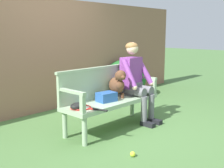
% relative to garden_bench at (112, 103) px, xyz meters
% --- Properties ---
extents(ground_plane, '(40.00, 40.00, 0.00)m').
position_rel_garden_bench_xyz_m(ground_plane, '(0.00, 0.00, -0.40)').
color(ground_plane, '#4C753D').
extents(brick_garden_fence, '(8.00, 0.30, 2.11)m').
position_rel_garden_bench_xyz_m(brick_garden_fence, '(0.00, 1.74, 0.66)').
color(brick_garden_fence, '#936651').
rests_on(brick_garden_fence, ground).
extents(hedge_bush_far_left, '(1.16, 0.85, 0.72)m').
position_rel_garden_bench_xyz_m(hedge_bush_far_left, '(1.76, 1.33, -0.04)').
color(hedge_bush_far_left, '#337538').
rests_on(hedge_bush_far_left, ground).
extents(hedge_bush_mid_left, '(1.10, 0.98, 0.85)m').
position_rel_garden_bench_xyz_m(hedge_bush_mid_left, '(1.88, 1.34, 0.03)').
color(hedge_bush_mid_left, '#1E5B23').
rests_on(hedge_bush_mid_left, ground).
extents(garden_bench, '(1.69, 0.54, 0.46)m').
position_rel_garden_bench_xyz_m(garden_bench, '(0.00, 0.00, 0.00)').
color(garden_bench, '#9EB793').
rests_on(garden_bench, ground).
extents(bench_backrest, '(1.73, 0.06, 0.50)m').
position_rel_garden_bench_xyz_m(bench_backrest, '(0.00, 0.24, 0.31)').
color(bench_backrest, '#9EB793').
rests_on(bench_backrest, garden_bench).
extents(bench_armrest_left_end, '(0.06, 0.54, 0.28)m').
position_rel_garden_bench_xyz_m(bench_armrest_left_end, '(-0.80, -0.09, 0.26)').
color(bench_armrest_left_end, '#9EB793').
rests_on(bench_armrest_left_end, garden_bench).
extents(bench_armrest_right_end, '(0.06, 0.54, 0.28)m').
position_rel_garden_bench_xyz_m(bench_armrest_right_end, '(0.80, -0.09, 0.26)').
color(bench_armrest_right_end, '#9EB793').
rests_on(bench_armrest_right_end, garden_bench).
extents(person_seated, '(0.56, 0.67, 1.33)m').
position_rel_garden_bench_xyz_m(person_seated, '(0.55, -0.02, 0.33)').
color(person_seated, black).
rests_on(person_seated, ground).
extents(dog_on_bench, '(0.33, 0.45, 0.46)m').
position_rel_garden_bench_xyz_m(dog_on_bench, '(0.15, 0.02, 0.29)').
color(dog_on_bench, brown).
rests_on(dog_on_bench, garden_bench).
extents(tennis_racket, '(0.36, 0.58, 0.03)m').
position_rel_garden_bench_xyz_m(tennis_racket, '(-0.64, -0.04, 0.07)').
color(tennis_racket, red).
rests_on(tennis_racket, garden_bench).
extents(baseball_glove, '(0.24, 0.20, 0.09)m').
position_rel_garden_bench_xyz_m(baseball_glove, '(-0.72, -0.02, 0.10)').
color(baseball_glove, black).
rests_on(baseball_glove, garden_bench).
extents(sports_bag, '(0.31, 0.24, 0.14)m').
position_rel_garden_bench_xyz_m(sports_bag, '(-0.13, -0.01, 0.13)').
color(sports_bag, '#2856A3').
rests_on(sports_bag, garden_bench).
extents(tennis_ball, '(0.07, 0.07, 0.07)m').
position_rel_garden_bench_xyz_m(tennis_ball, '(-0.60, -0.90, -0.37)').
color(tennis_ball, '#CCDB33').
rests_on(tennis_ball, ground).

